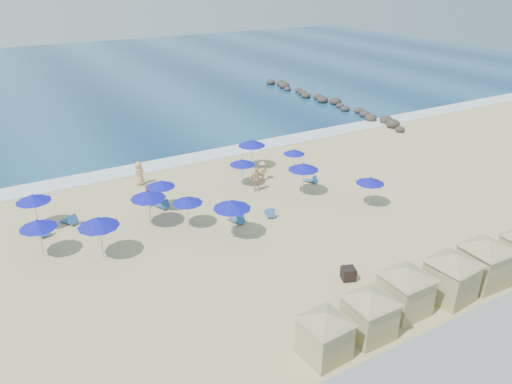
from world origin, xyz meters
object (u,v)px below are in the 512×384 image
trash_bin (348,274)px  beachgoer_2 (262,171)px  cabana_3 (452,271)px  umbrella_10 (294,152)px  umbrella_6 (232,205)px  umbrella_3 (148,195)px  umbrella_11 (370,180)px  umbrella_9 (252,143)px  beachgoer_1 (256,179)px  umbrella_2 (33,198)px  umbrella_7 (242,162)px  cabana_2 (406,284)px  umbrella_8 (304,166)px  cabana_0 (325,329)px  cabana_4 (486,256)px  beachgoer_0 (148,196)px  umbrella_5 (187,200)px  umbrella_0 (38,224)px  cabana_1 (370,308)px  umbrella_1 (98,222)px  umbrella_4 (161,184)px  beachgoer_3 (139,173)px

trash_bin → beachgoer_2: 14.45m
cabana_3 → umbrella_10: bearing=81.2°
trash_bin → umbrella_6: umbrella_6 is taller
umbrella_3 → umbrella_11: 15.13m
umbrella_3 → umbrella_9: (10.83, 5.59, -0.02)m
trash_bin → beachgoer_1: bearing=103.9°
umbrella_2 → umbrella_7: (14.76, -0.63, -0.22)m
cabana_2 → umbrella_8: 14.31m
umbrella_9 → umbrella_7: bearing=-131.1°
trash_bin → beachgoer_2: beachgoer_2 is taller
cabana_0 → cabana_4: (10.65, 0.15, 0.22)m
umbrella_6 → beachgoer_0: (-3.03, 6.94, -1.47)m
umbrella_3 → umbrella_5: umbrella_3 is taller
umbrella_0 → umbrella_11: (21.00, -4.49, -0.14)m
cabana_1 → umbrella_5: 14.13m
cabana_3 → umbrella_5: cabana_3 is taller
umbrella_11 → beachgoer_2: umbrella_11 is taller
cabana_2 → umbrella_5: cabana_2 is taller
beachgoer_1 → umbrella_11: bearing=-32.3°
umbrella_1 → umbrella_10: umbrella_1 is taller
trash_bin → umbrella_5: umbrella_5 is taller
cabana_3 → trash_bin: bearing=131.0°
umbrella_1 → umbrella_8: (15.16, 1.42, -0.11)m
umbrella_2 → umbrella_11: size_ratio=1.10×
beachgoer_1 → umbrella_5: bearing=-141.4°
umbrella_2 → umbrella_4: size_ratio=1.10×
umbrella_8 → beachgoer_3: umbrella_8 is taller
umbrella_0 → beachgoer_3: 11.11m
cabana_2 → umbrella_4: size_ratio=1.95×
trash_bin → umbrella_2: bearing=154.0°
umbrella_0 → umbrella_2: size_ratio=0.97×
umbrella_6 → beachgoer_2: 9.55m
umbrella_4 → beachgoer_1: 7.38m
umbrella_4 → beachgoer_1: (7.29, -0.53, -1.04)m
umbrella_9 → beachgoer_2: bearing=-102.0°
beachgoer_0 → umbrella_8: bearing=52.7°
cabana_2 → umbrella_5: bearing=112.9°
cabana_4 → cabana_3: bearing=-179.6°
trash_bin → umbrella_6: bearing=135.9°
umbrella_10 → beachgoer_1: umbrella_10 is taller
umbrella_8 → beachgoer_3: bearing=141.4°
beachgoer_2 → umbrella_0: bearing=-5.1°
umbrella_1 → umbrella_10: size_ratio=1.32×
cabana_3 → umbrella_9: (0.25, 20.66, 0.62)m
umbrella_10 → beachgoer_1: bearing=-159.4°
cabana_4 → umbrella_3: size_ratio=1.77×
cabana_0 → cabana_2: (5.25, 0.50, 0.14)m
cabana_1 → umbrella_1: bearing=124.4°
umbrella_2 → umbrella_7: 14.78m
cabana_0 → umbrella_4: cabana_0 is taller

